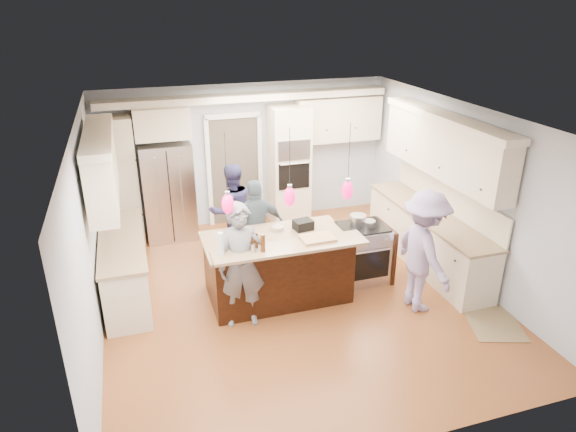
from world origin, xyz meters
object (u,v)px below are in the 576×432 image
island_range (362,253)px  person_bar_end (241,266)px  refrigerator (168,191)px  person_far_left (232,210)px  kitchen_island (278,266)px

island_range → person_bar_end: 2.19m
island_range → refrigerator: bearing=137.4°
island_range → person_far_left: bearing=140.5°
person_bar_end → person_far_left: (0.30, 2.05, -0.06)m
refrigerator → person_far_left: size_ratio=1.10×
kitchen_island → person_bar_end: (-0.65, -0.52, 0.39)m
refrigerator → island_range: bearing=-42.6°
kitchen_island → island_range: bearing=3.1°
person_bar_end → person_far_left: bearing=87.6°
kitchen_island → person_far_left: size_ratio=1.28×
kitchen_island → person_bar_end: 0.92m
kitchen_island → person_far_left: bearing=103.0°
island_range → person_far_left: 2.31m
refrigerator → kitchen_island: 2.91m
refrigerator → person_bar_end: 3.16m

